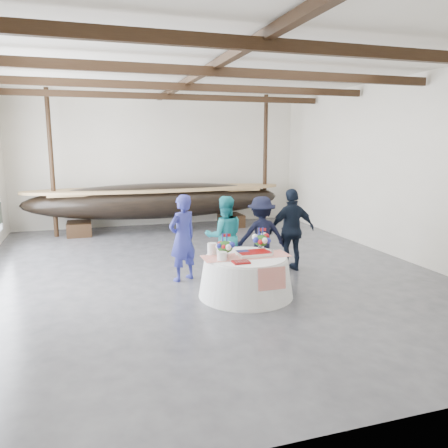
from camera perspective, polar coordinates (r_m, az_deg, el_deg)
name	(u,v)px	position (r m, az deg, el deg)	size (l,w,h in m)	color
floor	(205,269)	(10.20, -2.55, -5.96)	(10.00, 12.00, 0.01)	#3D3D42
wall_back	(160,161)	(15.66, -8.32, 8.14)	(10.00, 0.02, 4.50)	silver
wall_front	(367,215)	(4.30, 18.16, 1.16)	(10.00, 0.02, 4.50)	silver
wall_right	(392,168)	(12.07, 21.12, 6.80)	(0.02, 12.00, 4.50)	silver
ceiling	(203,66)	(9.90, -2.78, 19.87)	(10.00, 12.00, 0.01)	white
pavilion_structure	(194,95)	(10.63, -3.93, 16.52)	(9.80, 11.76, 4.50)	black
longboat_display	(158,200)	(14.59, -8.57, 3.06)	(8.45, 1.69, 1.58)	black
banquet_table	(246,276)	(8.44, 2.86, -6.77)	(1.81, 1.81, 0.78)	white
tabletop_items	(242,247)	(8.41, 2.43, -3.03)	(1.69, 1.04, 0.40)	red
guest_woman_blue	(183,238)	(9.25, -5.43, -1.82)	(0.67, 0.44, 1.85)	navy
guest_woman_teal	(224,236)	(9.55, 0.06, -1.60)	(0.86, 0.67, 1.77)	teal
guest_man_left	(261,235)	(9.80, 4.88, -1.44)	(1.12, 0.64, 1.73)	black
guest_man_right	(292,230)	(10.04, 8.86, -0.78)	(1.11, 0.46, 1.89)	black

